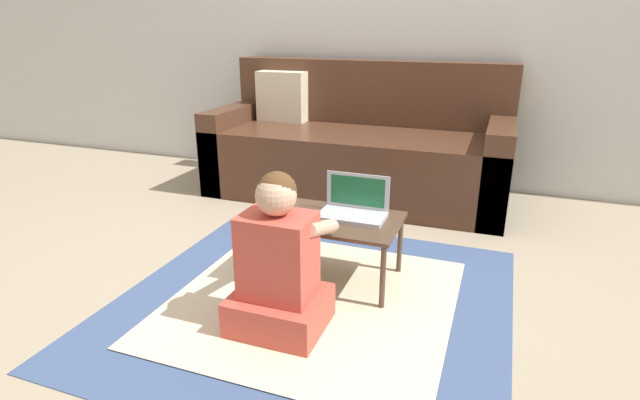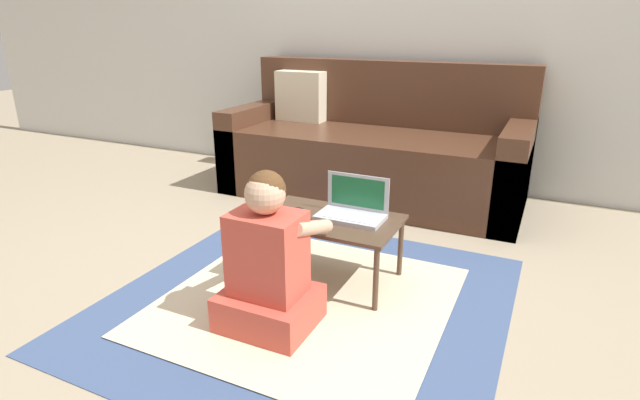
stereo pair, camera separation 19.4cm
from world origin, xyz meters
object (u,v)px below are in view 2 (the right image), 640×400
object	(u,v)px
couch	(372,151)
laptop_desk	(329,224)
person_seated	(269,266)
computer_mouse	(298,213)
laptop	(352,211)

from	to	relation	value
couch	laptop_desk	xyz separation A→B (m)	(0.25, -1.27, -0.03)
laptop_desk	person_seated	bearing A→B (deg)	-96.76
computer_mouse	person_seated	size ratio (longest dim) A/B	0.15
laptop	person_seated	xyz separation A→B (m)	(-0.15, -0.49, -0.08)
couch	laptop	bearing A→B (deg)	-74.35
computer_mouse	laptop	bearing A→B (deg)	24.36
couch	person_seated	bearing A→B (deg)	-83.50
couch	computer_mouse	size ratio (longest dim) A/B	21.09
couch	person_seated	size ratio (longest dim) A/B	3.11
couch	person_seated	world-z (taller)	couch
computer_mouse	person_seated	distance (m)	0.40
laptop	couch	bearing A→B (deg)	105.65
person_seated	couch	bearing A→B (deg)	96.50
couch	computer_mouse	world-z (taller)	couch
laptop_desk	computer_mouse	size ratio (longest dim) A/B	6.69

